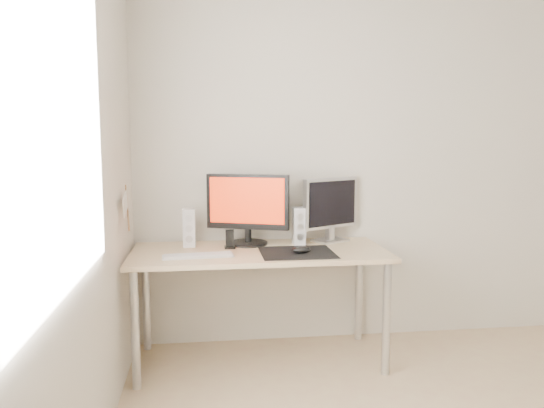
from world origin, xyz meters
TOP-DOWN VIEW (x-y plane):
  - wall_back at (0.00, 1.75)m, footprint 3.50×0.00m
  - wall_left at (-1.75, 0.00)m, footprint 0.00×3.50m
  - window_pane at (-1.74, 0.00)m, footprint 0.00×1.30m
  - mousepad at (-0.71, 1.27)m, footprint 0.45×0.40m
  - mouse at (-0.69, 1.24)m, footprint 0.12×0.07m
  - desk at (-0.93, 1.38)m, footprint 1.60×0.70m
  - main_monitor at (-0.99, 1.56)m, footprint 0.53×0.33m
  - second_monitor at (-0.42, 1.60)m, footprint 0.41×0.25m
  - speaker_left at (-1.37, 1.55)m, footprint 0.08×0.09m
  - speaker_right at (-0.65, 1.53)m, footprint 0.08×0.09m
  - keyboard at (-1.31, 1.24)m, footprint 0.43×0.16m
  - phone_dock at (-1.11, 1.46)m, footprint 0.07×0.06m
  - pennant at (-1.72, 1.24)m, footprint 0.01×0.23m

SIDE VIEW (x-z plane):
  - desk at x=-0.93m, z-range 0.29..1.02m
  - mousepad at x=-0.71m, z-range 0.73..0.73m
  - keyboard at x=-1.31m, z-range 0.73..0.75m
  - mouse at x=-0.69m, z-range 0.73..0.78m
  - phone_dock at x=-1.11m, z-range 0.71..0.83m
  - speaker_left at x=-1.37m, z-range 0.73..0.98m
  - speaker_right at x=-0.65m, z-range 0.73..0.98m
  - second_monitor at x=-0.42m, z-range 0.75..1.19m
  - main_monitor at x=-0.99m, z-range 0.75..1.22m
  - pennant at x=-1.72m, z-range 0.90..1.19m
  - wall_back at x=0.00m, z-range -0.50..3.00m
  - wall_left at x=-1.75m, z-range -0.50..3.00m
  - window_pane at x=-1.74m, z-range 0.85..2.15m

